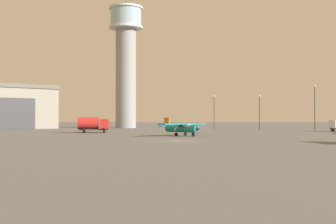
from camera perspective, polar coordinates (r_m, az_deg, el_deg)
name	(u,v)px	position (r m, az deg, el deg)	size (l,w,h in m)	color
ground_plane	(178,141)	(55.96, 1.32, -3.78)	(400.00, 400.00, 0.00)	#60605E
control_tower	(126,58)	(122.52, -5.54, 7.11)	(9.35, 9.35, 37.67)	gray
airplane_teal	(181,127)	(69.66, 1.76, -2.03)	(7.91, 8.53, 2.96)	teal
truck_fuel_tanker_red	(93,124)	(85.81, -9.80, -1.56)	(6.22, 3.92, 3.04)	#38383D
light_post_east	(214,109)	(105.85, 6.06, 0.38)	(0.44, 0.44, 8.31)	#38383D
light_post_north	(259,109)	(100.66, 11.89, 0.38)	(0.44, 0.44, 8.08)	#38383D
light_post_centre	(315,104)	(101.21, 18.67, 0.99)	(0.44, 0.44, 10.09)	#38383D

